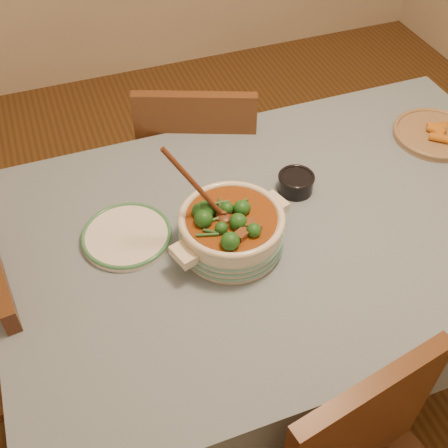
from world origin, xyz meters
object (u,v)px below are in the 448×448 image
Objects in this scene: white_plate at (127,235)px; chair_far at (199,164)px; dining_table at (287,243)px; fried_plate at (436,133)px; condiment_bowl at (296,182)px; stew_casserole at (231,228)px.

chair_far is (0.38, 0.52, -0.26)m from white_plate.
fried_plate is (0.64, 0.20, 0.11)m from dining_table.
chair_far is at bearing 53.52° from white_plate.
chair_far is (-0.15, 0.50, -0.28)m from condiment_bowl.
fried_plate is 0.38× the size of chair_far.
condiment_bowl is 0.59m from chair_far.
white_plate is at bearing 75.12° from chair_far.
dining_table is 11.84× the size of condiment_bowl.
white_plate is 0.32× the size of chair_far.
chair_far reaches higher than white_plate.
stew_casserole is 0.86m from fried_plate.
condiment_bowl is at bearing 128.68° from chair_far.
condiment_bowl reaches higher than white_plate.
condiment_bowl is (0.07, 0.12, 0.12)m from dining_table.
dining_table is at bearing -121.22° from condiment_bowl.
stew_casserole reaches higher than fried_plate.
chair_far is at bearing 149.44° from fried_plate.
dining_table is 0.48m from white_plate.
white_plate is at bearing 167.41° from dining_table.
dining_table is at bearing -12.59° from white_plate.
stew_casserole reaches higher than white_plate.
chair_far reaches higher than dining_table.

